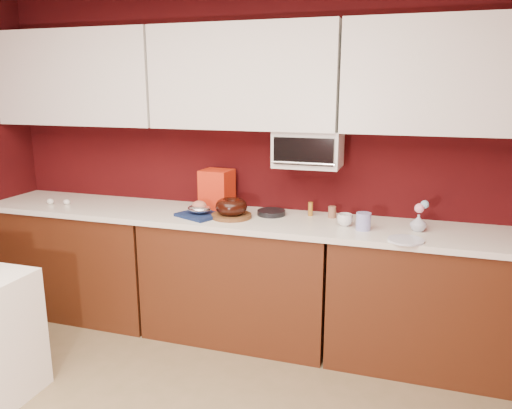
{
  "coord_description": "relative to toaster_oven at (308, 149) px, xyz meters",
  "views": [
    {
      "loc": [
        1.15,
        -1.25,
        1.79
      ],
      "look_at": [
        0.16,
        1.84,
        1.02
      ],
      "focal_mm": 35.0,
      "sensor_mm": 36.0,
      "label": 1
    }
  ],
  "objects": [
    {
      "name": "wall_back",
      "position": [
        -0.45,
        0.15,
        -0.12
      ],
      "size": [
        4.0,
        0.02,
        2.5
      ],
      "primitive_type": "cube",
      "color": "#380708",
      "rests_on": "floor"
    },
    {
      "name": "base_cabinet_left",
      "position": [
        -1.78,
        -0.17,
        -0.95
      ],
      "size": [
        1.31,
        0.58,
        0.86
      ],
      "primitive_type": "cube",
      "color": "#4A210E",
      "rests_on": "floor"
    },
    {
      "name": "base_cabinet_center",
      "position": [
        -0.45,
        -0.17,
        -0.95
      ],
      "size": [
        1.31,
        0.58,
        0.86
      ],
      "primitive_type": "cube",
      "color": "#4A210E",
      "rests_on": "floor"
    },
    {
      "name": "base_cabinet_right",
      "position": [
        0.88,
        -0.17,
        -0.95
      ],
      "size": [
        1.31,
        0.58,
        0.86
      ],
      "primitive_type": "cube",
      "color": "#4A210E",
      "rests_on": "floor"
    },
    {
      "name": "countertop",
      "position": [
        -0.45,
        -0.17,
        -0.49
      ],
      "size": [
        4.0,
        0.62,
        0.04
      ],
      "primitive_type": "cube",
      "color": "white",
      "rests_on": "base_cabinet_center"
    },
    {
      "name": "upper_cabinet_left",
      "position": [
        -1.78,
        -0.02,
        0.48
      ],
      "size": [
        1.31,
        0.33,
        0.7
      ],
      "primitive_type": "cube",
      "color": "white",
      "rests_on": "wall_back"
    },
    {
      "name": "upper_cabinet_center",
      "position": [
        -0.45,
        -0.02,
        0.48
      ],
      "size": [
        1.31,
        0.33,
        0.7
      ],
      "primitive_type": "cube",
      "color": "white",
      "rests_on": "wall_back"
    },
    {
      "name": "upper_cabinet_right",
      "position": [
        0.88,
        -0.02,
        0.48
      ],
      "size": [
        1.31,
        0.33,
        0.7
      ],
      "primitive_type": "cube",
      "color": "white",
      "rests_on": "wall_back"
    },
    {
      "name": "toaster_oven",
      "position": [
        0.0,
        0.0,
        0.0
      ],
      "size": [
        0.45,
        0.3,
        0.25
      ],
      "primitive_type": "cube",
      "color": "white",
      "rests_on": "upper_cabinet_center"
    },
    {
      "name": "toaster_oven_door",
      "position": [
        0.0,
        -0.16,
        0.0
      ],
      "size": [
        0.4,
        0.02,
        0.18
      ],
      "primitive_type": "cube",
      "color": "black",
      "rests_on": "toaster_oven"
    },
    {
      "name": "toaster_oven_handle",
      "position": [
        0.0,
        -0.18,
        -0.07
      ],
      "size": [
        0.42,
        0.02,
        0.02
      ],
      "primitive_type": "cylinder",
      "rotation": [
        0.0,
        1.57,
        0.0
      ],
      "color": "silver",
      "rests_on": "toaster_oven"
    },
    {
      "name": "cake_base",
      "position": [
        -0.49,
        -0.21,
        -0.46
      ],
      "size": [
        0.36,
        0.36,
        0.03
      ],
      "primitive_type": "cylinder",
      "rotation": [
        0.0,
        0.0,
        -0.34
      ],
      "color": "brown",
      "rests_on": "countertop"
    },
    {
      "name": "bundt_cake",
      "position": [
        -0.49,
        -0.21,
        -0.39
      ],
      "size": [
        0.24,
        0.24,
        0.09
      ],
      "primitive_type": "torus",
      "rotation": [
        0.0,
        0.0,
        0.1
      ],
      "color": "black",
      "rests_on": "cake_base"
    },
    {
      "name": "navy_towel",
      "position": [
        -0.71,
        -0.25,
        -0.46
      ],
      "size": [
        0.35,
        0.33,
        0.02
      ],
      "primitive_type": "cube",
      "rotation": [
        0.0,
        0.0,
        -0.42
      ],
      "color": "#132049",
      "rests_on": "countertop"
    },
    {
      "name": "foil_ham_nest",
      "position": [
        -0.71,
        -0.25,
        -0.42
      ],
      "size": [
        0.2,
        0.18,
        0.06
      ],
      "primitive_type": "ellipsoid",
      "rotation": [
        0.0,
        0.0,
        0.25
      ],
      "color": "white",
      "rests_on": "navy_towel"
    },
    {
      "name": "roasted_ham",
      "position": [
        -0.71,
        -0.25,
        -0.4
      ],
      "size": [
        0.11,
        0.09,
        0.07
      ],
      "primitive_type": "ellipsoid",
      "rotation": [
        0.0,
        0.0,
        -0.07
      ],
      "color": "#C7735B",
      "rests_on": "foil_ham_nest"
    },
    {
      "name": "pandoro_box",
      "position": [
        -0.68,
        -0.01,
        -0.33
      ],
      "size": [
        0.23,
        0.21,
        0.29
      ],
      "primitive_type": "cube",
      "rotation": [
        0.0,
        0.0,
        -0.09
      ],
      "color": "#B20B0E",
      "rests_on": "countertop"
    },
    {
      "name": "dark_pan",
      "position": [
        -0.24,
        -0.06,
        -0.46
      ],
      "size": [
        0.25,
        0.25,
        0.04
      ],
      "primitive_type": "cylinder",
      "rotation": [
        0.0,
        0.0,
        -0.26
      ],
      "color": "black",
      "rests_on": "countertop"
    },
    {
      "name": "coffee_mug",
      "position": [
        0.29,
        -0.18,
        -0.43
      ],
      "size": [
        0.12,
        0.12,
        0.1
      ],
      "primitive_type": "imported",
      "rotation": [
        0.0,
        0.0,
        0.48
      ],
      "color": "white",
      "rests_on": "countertop"
    },
    {
      "name": "blue_jar",
      "position": [
        0.42,
        -0.24,
        -0.42
      ],
      "size": [
        0.12,
        0.12,
        0.11
      ],
      "primitive_type": "cylinder",
      "rotation": [
        0.0,
        0.0,
        0.33
      ],
      "color": "#1C279C",
      "rests_on": "countertop"
    },
    {
      "name": "flower_vase",
      "position": [
        0.75,
        -0.16,
        -0.41
      ],
      "size": [
        0.1,
        0.1,
        0.12
      ],
      "primitive_type": "imported",
      "rotation": [
        0.0,
        0.0,
        -0.29
      ],
      "color": "#A9B0C0",
      "rests_on": "countertop"
    },
    {
      "name": "flower_pink",
      "position": [
        0.75,
        -0.16,
        -0.33
      ],
      "size": [
        0.06,
        0.06,
        0.06
      ],
      "primitive_type": "sphere",
      "color": "pink",
      "rests_on": "flower_vase"
    },
    {
      "name": "flower_blue",
      "position": [
        0.78,
        -0.14,
        -0.3
      ],
      "size": [
        0.05,
        0.05,
        0.05
      ],
      "primitive_type": "sphere",
      "color": "#87B8D8",
      "rests_on": "flower_vase"
    },
    {
      "name": "china_plate",
      "position": [
        0.68,
        -0.4,
        -0.47
      ],
      "size": [
        0.24,
        0.24,
        0.01
      ],
      "primitive_type": "cylinder",
      "rotation": [
        0.0,
        0.0,
        0.15
      ],
      "color": "white",
      "rests_on": "countertop"
    },
    {
      "name": "amber_bottle",
      "position": [
        0.02,
        0.01,
        -0.43
      ],
      "size": [
        0.04,
        0.04,
        0.1
      ],
      "primitive_type": "cylinder",
      "rotation": [
        0.0,
        0.0,
        -0.2
      ],
      "color": "#99611B",
      "rests_on": "countertop"
    },
    {
      "name": "paper_cup",
      "position": [
        0.18,
        0.0,
        -0.43
      ],
      "size": [
        0.07,
        0.07,
        0.08
      ],
      "primitive_type": "cylinder",
      "rotation": [
        0.0,
        0.0,
        -0.32
      ],
      "color": "brown",
      "rests_on": "countertop"
    },
    {
      "name": "egg_left",
      "position": [
        -1.97,
        -0.26,
        -0.45
      ],
      "size": [
        0.07,
        0.06,
        0.04
      ],
      "primitive_type": "ellipsoid",
      "rotation": [
        0.0,
        0.0,
        0.43
      ],
      "color": "silver",
      "rests_on": "countertop"
    },
    {
      "name": "egg_right",
      "position": [
        -1.84,
        -0.24,
        -0.45
      ],
      "size": [
        0.06,
        0.05,
        0.04
      ],
      "primitive_type": "ellipsoid",
      "rotation": [
        0.0,
        0.0,
        0.25
      ],
      "color": "white",
      "rests_on": "countertop"
    }
  ]
}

